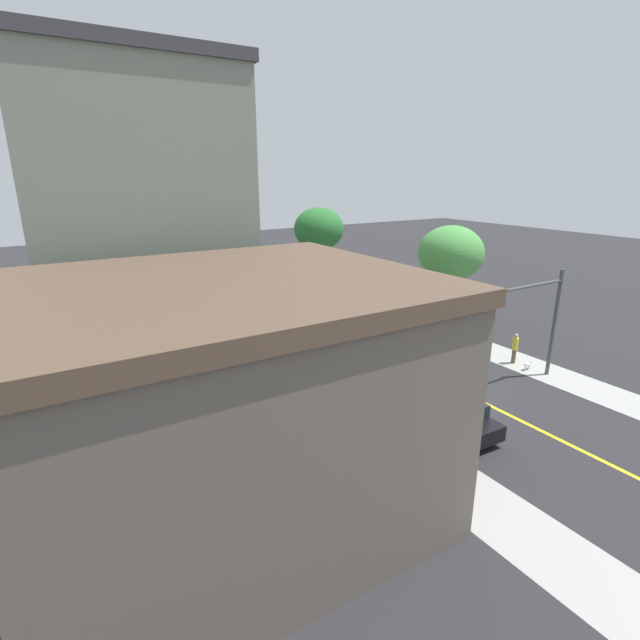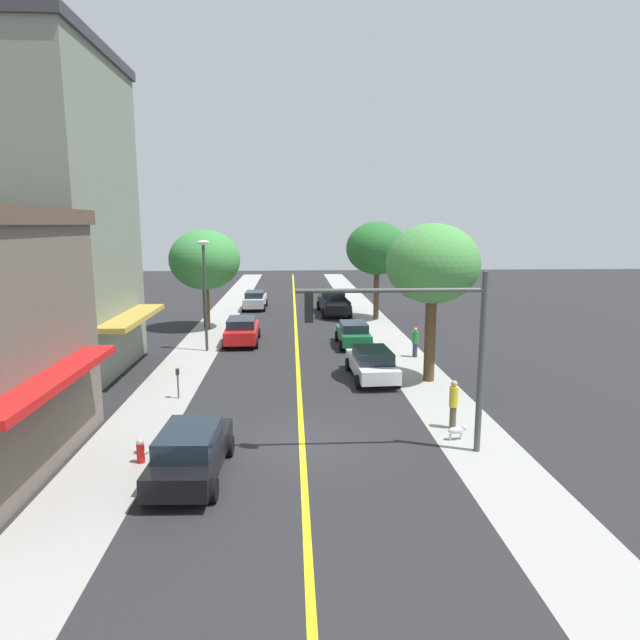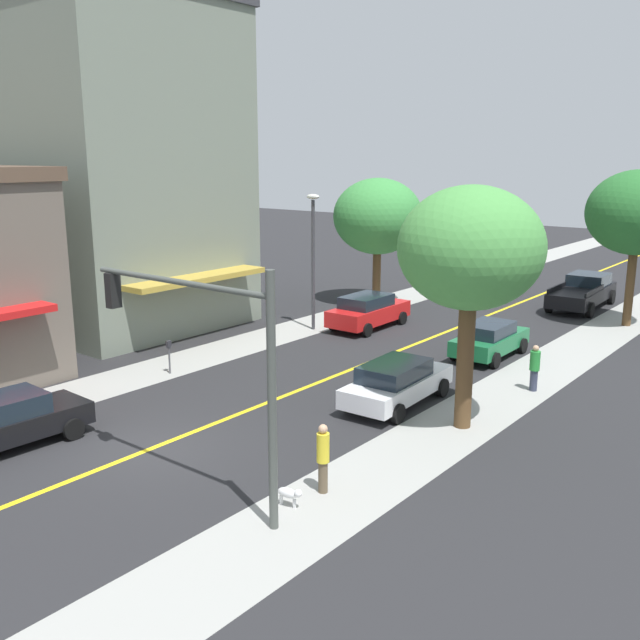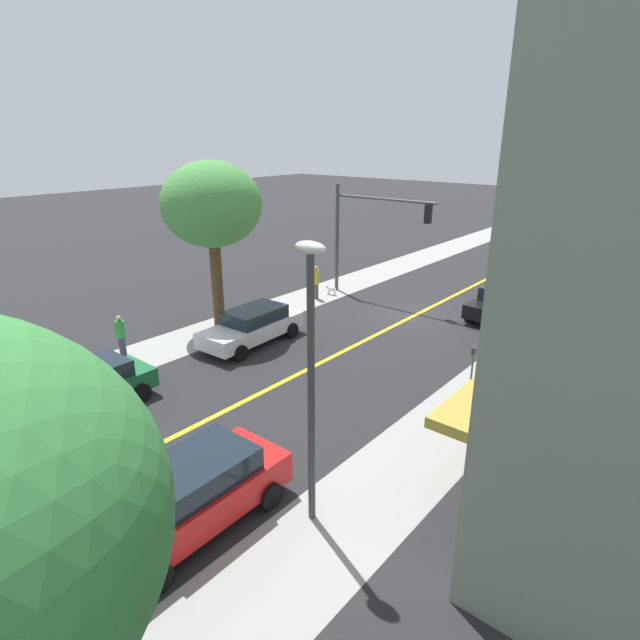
% 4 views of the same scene
% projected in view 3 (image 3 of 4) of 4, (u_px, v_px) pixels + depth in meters
% --- Properties ---
extents(ground_plane, '(140.00, 140.00, 0.00)m').
position_uv_depth(ground_plane, '(150.00, 449.00, 19.89)').
color(ground_plane, '#262628').
extents(sidewalk_left, '(2.69, 126.00, 0.01)m').
position_uv_depth(sidewalk_left, '(38.00, 404.00, 23.45)').
color(sidewalk_left, '#9E9E99').
rests_on(sidewalk_left, ground).
extents(sidewalk_right, '(2.69, 126.00, 0.01)m').
position_uv_depth(sidewalk_right, '(311.00, 513.00, 16.33)').
color(sidewalk_right, '#9E9E99').
rests_on(sidewalk_right, ground).
extents(road_centerline_stripe, '(0.20, 126.00, 0.00)m').
position_uv_depth(road_centerline_stripe, '(150.00, 449.00, 19.89)').
color(road_centerline_stripe, yellow).
rests_on(road_centerline_stripe, ground).
extents(corner_shop_building, '(10.37, 9.76, 15.25)m').
position_uv_depth(corner_shop_building, '(121.00, 165.00, 33.04)').
color(corner_shop_building, gray).
rests_on(corner_shop_building, ground).
extents(street_tree_left_near, '(4.71, 4.71, 7.47)m').
position_uv_depth(street_tree_left_near, '(637.00, 213.00, 33.08)').
color(street_tree_left_near, brown).
rests_on(street_tree_left_near, ground).
extents(street_tree_right_corner, '(4.26, 4.26, 7.30)m').
position_uv_depth(street_tree_right_corner, '(471.00, 250.00, 20.32)').
color(street_tree_right_corner, brown).
rests_on(street_tree_right_corner, ground).
extents(street_tree_left_far, '(4.86, 4.86, 6.92)m').
position_uv_depth(street_tree_left_far, '(378.00, 217.00, 38.30)').
color(street_tree_left_far, brown).
rests_on(street_tree_left_far, ground).
extents(fire_hydrant, '(0.44, 0.24, 0.76)m').
position_uv_depth(fire_hydrant, '(13.00, 411.00, 21.81)').
color(fire_hydrant, red).
rests_on(fire_hydrant, ground).
extents(parking_meter, '(0.12, 0.18, 1.29)m').
position_uv_depth(parking_meter, '(169.00, 352.00, 26.57)').
color(parking_meter, '#4C4C51').
rests_on(parking_meter, ground).
extents(traffic_light_mast, '(5.93, 0.32, 5.82)m').
position_uv_depth(traffic_light_mast, '(208.00, 344.00, 15.98)').
color(traffic_light_mast, '#474C47').
rests_on(traffic_light_mast, ground).
extents(street_lamp, '(0.70, 0.36, 6.37)m').
position_uv_depth(street_lamp, '(313.00, 247.00, 32.68)').
color(street_lamp, '#38383D').
rests_on(street_lamp, ground).
extents(red_sedan_left_curb, '(2.15, 4.68, 1.62)m').
position_uv_depth(red_sedan_left_curb, '(368.00, 311.00, 33.67)').
color(red_sedan_left_curb, red).
rests_on(red_sedan_left_curb, ground).
extents(white_sedan_right_curb, '(2.17, 4.76, 1.49)m').
position_uv_depth(white_sedan_right_curb, '(397.00, 382.00, 23.28)').
color(white_sedan_right_curb, silver).
rests_on(white_sedan_right_curb, ground).
extents(silver_sedan_left_curb, '(2.02, 4.77, 1.56)m').
position_uv_depth(silver_sedan_left_curb, '(493.00, 273.00, 44.40)').
color(silver_sedan_left_curb, '#B7BABF').
rests_on(silver_sedan_left_curb, ground).
extents(green_sedan_right_curb, '(1.97, 4.16, 1.47)m').
position_uv_depth(green_sedan_right_curb, '(489.00, 339.00, 28.77)').
color(green_sedan_right_curb, '#196638').
rests_on(green_sedan_right_curb, ground).
extents(black_sedan_left_curb, '(2.10, 4.48, 1.54)m').
position_uv_depth(black_sedan_left_curb, '(6.00, 421.00, 19.82)').
color(black_sedan_left_curb, black).
rests_on(black_sedan_left_curb, ground).
extents(black_pickup_truck, '(2.57, 6.25, 1.75)m').
position_uv_depth(black_pickup_truck, '(583.00, 291.00, 38.18)').
color(black_pickup_truck, black).
rests_on(black_pickup_truck, ground).
extents(pedestrian_yellow_shirt, '(0.31, 0.31, 1.78)m').
position_uv_depth(pedestrian_yellow_shirt, '(323.00, 456.00, 17.13)').
color(pedestrian_yellow_shirt, brown).
rests_on(pedestrian_yellow_shirt, ground).
extents(pedestrian_green_shirt, '(0.35, 0.35, 1.66)m').
position_uv_depth(pedestrian_green_shirt, '(535.00, 367.00, 24.62)').
color(pedestrian_green_shirt, '#33384C').
rests_on(pedestrian_green_shirt, ground).
extents(small_dog, '(0.68, 0.29, 0.51)m').
position_uv_depth(small_dog, '(289.00, 494.00, 16.56)').
color(small_dog, silver).
rests_on(small_dog, ground).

